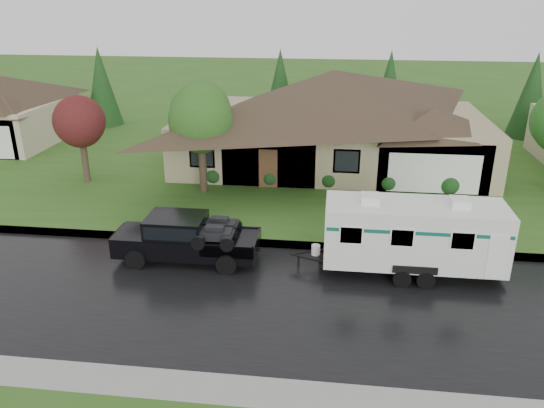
{
  "coord_description": "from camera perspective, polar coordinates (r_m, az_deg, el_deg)",
  "views": [
    {
      "loc": [
        2.23,
        -17.77,
        9.97
      ],
      "look_at": [
        -0.18,
        2.0,
        1.98
      ],
      "focal_mm": 35.0,
      "sensor_mm": 36.0,
      "label": 1
    }
  ],
  "objects": [
    {
      "name": "lawn",
      "position": [
        34.31,
        2.93,
        5.05
      ],
      "size": [
        140.0,
        26.0,
        0.15
      ],
      "primitive_type": "cube",
      "color": "#2F581B",
      "rests_on": "ground"
    },
    {
      "name": "curb",
      "position": [
        22.45,
        0.53,
        -4.31
      ],
      "size": [
        140.0,
        0.5,
        0.15
      ],
      "primitive_type": "cube",
      "color": "gray",
      "rests_on": "ground"
    },
    {
      "name": "tree_left_green",
      "position": [
        27.2,
        -7.71,
        9.14
      ],
      "size": [
        3.42,
        3.42,
        5.67
      ],
      "color": "#382B1E",
      "rests_on": "lawn"
    },
    {
      "name": "travel_trailer",
      "position": [
        20.36,
        14.99,
        -3.08
      ],
      "size": [
        6.92,
        2.43,
        3.1
      ],
      "color": "silver",
      "rests_on": "ground"
    },
    {
      "name": "tree_red",
      "position": [
        30.55,
        -19.95,
        8.16
      ],
      "size": [
        2.85,
        2.85,
        4.71
      ],
      "color": "#382B1E",
      "rests_on": "lawn"
    },
    {
      "name": "road",
      "position": [
        18.79,
        -0.95,
        -10.18
      ],
      "size": [
        140.0,
        8.0,
        0.01
      ],
      "primitive_type": "cube",
      "color": "black",
      "rests_on": "ground"
    },
    {
      "name": "pickup_truck",
      "position": [
        21.2,
        -9.47,
        -3.5
      ],
      "size": [
        5.61,
        2.13,
        1.87
      ],
      "color": "black",
      "rests_on": "ground"
    },
    {
      "name": "house_main",
      "position": [
        32.25,
        7.03,
        10.28
      ],
      "size": [
        19.44,
        10.8,
        6.9
      ],
      "color": "tan",
      "rests_on": "lawn"
    },
    {
      "name": "shrub_row",
      "position": [
        28.63,
        6.11,
        2.72
      ],
      "size": [
        13.6,
        1.0,
        1.0
      ],
      "color": "#143814",
      "rests_on": "lawn"
    },
    {
      "name": "ground",
      "position": [
        20.5,
        -0.18,
        -7.25
      ],
      "size": [
        140.0,
        140.0,
        0.0
      ],
      "primitive_type": "plane",
      "color": "#2F581B",
      "rests_on": "ground"
    }
  ]
}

